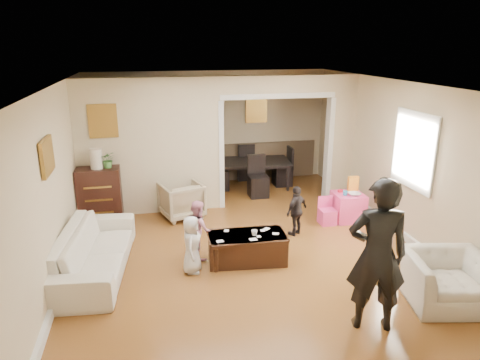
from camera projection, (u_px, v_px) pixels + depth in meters
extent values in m
plane|color=#9D5B28|center=(243.00, 244.00, 7.19)|extent=(7.00, 7.00, 0.00)
cube|color=beige|center=(151.00, 147.00, 8.19)|extent=(2.75, 0.18, 2.60)
cube|color=beige|center=(340.00, 138.00, 8.97)|extent=(0.55, 0.18, 2.60)
cube|color=beige|center=(278.00, 84.00, 8.35)|extent=(2.22, 0.18, 0.35)
cube|color=white|center=(415.00, 150.00, 6.90)|extent=(0.03, 0.95, 1.10)
cube|color=brown|center=(103.00, 121.00, 7.76)|extent=(0.45, 0.03, 0.55)
cube|color=brown|center=(47.00, 156.00, 5.53)|extent=(0.03, 0.55, 0.40)
cube|color=brown|center=(256.00, 110.00, 10.10)|extent=(0.45, 0.03, 0.55)
imported|color=white|center=(94.00, 251.00, 6.23)|extent=(1.11, 2.31, 0.65)
imported|color=tan|center=(181.00, 200.00, 8.21)|extent=(0.91, 0.92, 0.68)
imported|color=white|center=(447.00, 280.00, 5.47)|extent=(1.15, 1.05, 0.64)
cube|color=black|center=(100.00, 196.00, 7.87)|extent=(0.76, 0.43, 1.05)
cylinder|color=beige|center=(96.00, 159.00, 7.65)|extent=(0.22, 0.22, 0.36)
imported|color=#3D6D30|center=(108.00, 160.00, 7.70)|extent=(0.27, 0.24, 0.30)
cube|color=#3A1F12|center=(247.00, 248.00, 6.56)|extent=(1.21, 0.70, 0.43)
imported|color=silver|center=(254.00, 233.00, 6.46)|extent=(0.10, 0.10, 0.09)
cube|color=#FE428A|center=(348.00, 207.00, 8.09)|extent=(0.56, 0.56, 0.52)
cube|color=yellow|center=(353.00, 184.00, 8.08)|extent=(0.20, 0.08, 0.30)
cylinder|color=teal|center=(345.00, 193.00, 7.93)|extent=(0.08, 0.08, 0.08)
cube|color=red|center=(340.00, 191.00, 8.09)|extent=(0.09, 0.08, 0.05)
imported|color=silver|center=(354.00, 194.00, 7.90)|extent=(0.23, 0.23, 0.06)
imported|color=black|center=(251.00, 174.00, 9.92)|extent=(1.84, 1.16, 0.62)
imported|color=black|center=(377.00, 255.00, 4.83)|extent=(0.77, 0.62, 1.84)
imported|color=silver|center=(192.00, 245.00, 6.18)|extent=(0.38, 0.48, 0.86)
imported|color=pink|center=(198.00, 229.00, 6.62)|extent=(0.45, 0.52, 0.92)
imported|color=black|center=(297.00, 211.00, 7.41)|extent=(0.55, 0.47, 0.89)
cube|color=white|center=(253.00, 239.00, 6.34)|extent=(0.11, 0.09, 0.00)
cube|color=white|center=(226.00, 231.00, 6.63)|extent=(0.09, 0.10, 0.00)
cube|color=white|center=(220.00, 241.00, 6.28)|extent=(0.11, 0.09, 0.00)
cube|color=white|center=(267.00, 229.00, 6.70)|extent=(0.13, 0.13, 0.00)
cube|color=white|center=(259.00, 236.00, 6.43)|extent=(0.06, 0.08, 0.00)
cube|color=white|center=(263.00, 230.00, 6.64)|extent=(0.07, 0.09, 0.00)
cube|color=white|center=(276.00, 234.00, 6.53)|extent=(0.12, 0.10, 0.00)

